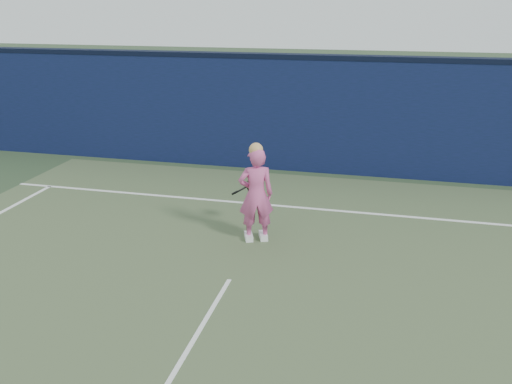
# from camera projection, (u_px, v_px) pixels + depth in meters

# --- Properties ---
(ground) EXTENTS (80.00, 80.00, 0.00)m
(ground) POSITION_uv_depth(u_px,v_px,m) (207.00, 319.00, 6.63)
(ground) COLOR #2B3E26
(ground) RESTS_ON ground
(backstop_wall) EXTENTS (24.00, 0.40, 2.50)m
(backstop_wall) POSITION_uv_depth(u_px,v_px,m) (297.00, 116.00, 12.18)
(backstop_wall) COLOR #0B1733
(backstop_wall) RESTS_ON ground
(wall_cap) EXTENTS (24.00, 0.42, 0.10)m
(wall_cap) POSITION_uv_depth(u_px,v_px,m) (298.00, 56.00, 11.75)
(wall_cap) COLOR black
(wall_cap) RESTS_ON backstop_wall
(player) EXTENTS (0.66, 0.54, 1.62)m
(player) POSITION_uv_depth(u_px,v_px,m) (256.00, 194.00, 8.60)
(player) COLOR #D45292
(player) RESTS_ON ground
(racket) EXTENTS (0.40, 0.41, 0.29)m
(racket) POSITION_uv_depth(u_px,v_px,m) (251.00, 185.00, 9.07)
(racket) COLOR black
(racket) RESTS_ON ground
(court_lines) EXTENTS (11.00, 12.04, 0.01)m
(court_lines) POSITION_uv_depth(u_px,v_px,m) (198.00, 333.00, 6.33)
(court_lines) COLOR white
(court_lines) RESTS_ON court_surface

